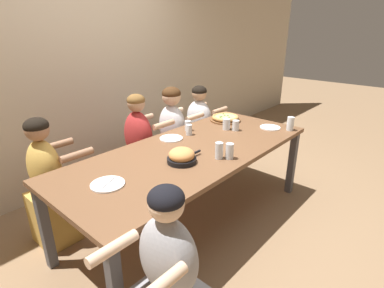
{
  "coord_description": "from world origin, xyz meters",
  "views": [
    {
      "loc": [
        -1.84,
        -1.63,
        1.8
      ],
      "look_at": [
        0.0,
        0.0,
        0.82
      ],
      "focal_mm": 28.0,
      "sensor_mm": 36.0,
      "label": 1
    }
  ],
  "objects": [
    {
      "name": "diner_far_center",
      "position": [
        -0.01,
        0.74,
        0.53
      ],
      "size": [
        0.51,
        0.4,
        1.17
      ],
      "rotation": [
        0.0,
        0.0,
        -1.57
      ],
      "color": "#B22D2D",
      "rests_on": "ground"
    },
    {
      "name": "empty_plate_b",
      "position": [
        1.0,
        -0.24,
        0.78
      ],
      "size": [
        0.22,
        0.22,
        0.02
      ],
      "color": "white",
      "rests_on": "dining_table"
    },
    {
      "name": "drinking_glass_g",
      "position": [
        0.0,
        -0.3,
        0.83
      ],
      "size": [
        0.07,
        0.07,
        0.14
      ],
      "color": "silver",
      "rests_on": "dining_table"
    },
    {
      "name": "restaurant_back_panel",
      "position": [
        0.0,
        1.55,
        1.6
      ],
      "size": [
        10.0,
        0.06,
        3.2
      ],
      "primitive_type": "cube",
      "color": "beige",
      "rests_on": "ground"
    },
    {
      "name": "drinking_glass_c",
      "position": [
        0.05,
        -0.36,
        0.83
      ],
      "size": [
        0.07,
        0.07,
        0.13
      ],
      "color": "silver",
      "rests_on": "dining_table"
    },
    {
      "name": "diner_far_midright",
      "position": [
        0.49,
        0.74,
        0.55
      ],
      "size": [
        0.51,
        0.4,
        1.17
      ],
      "rotation": [
        0.0,
        0.0,
        -1.57
      ],
      "color": "silver",
      "rests_on": "ground"
    },
    {
      "name": "drinking_glass_a",
      "position": [
        0.35,
        0.37,
        0.82
      ],
      "size": [
        0.07,
        0.07,
        0.11
      ],
      "color": "silver",
      "rests_on": "dining_table"
    },
    {
      "name": "diner_far_left",
      "position": [
        -0.99,
        0.74,
        0.52
      ],
      "size": [
        0.51,
        0.4,
        1.14
      ],
      "rotation": [
        0.0,
        0.0,
        -1.57
      ],
      "color": "gold",
      "rests_on": "ground"
    },
    {
      "name": "empty_plate_c",
      "position": [
        0.06,
        0.32,
        0.78
      ],
      "size": [
        0.22,
        0.22,
        0.02
      ],
      "color": "white",
      "rests_on": "dining_table"
    },
    {
      "name": "pizza_board_main",
      "position": [
        0.89,
        0.28,
        0.8
      ],
      "size": [
        0.35,
        0.35,
        0.06
      ],
      "color": "brown",
      "rests_on": "dining_table"
    },
    {
      "name": "dining_table",
      "position": [
        0.0,
        0.0,
        0.71
      ],
      "size": [
        2.47,
        1.03,
        0.77
      ],
      "color": "brown",
      "rests_on": "ground"
    },
    {
      "name": "skillet_bowl",
      "position": [
        -0.26,
        -0.12,
        0.82
      ],
      "size": [
        0.35,
        0.24,
        0.12
      ],
      "color": "black",
      "rests_on": "dining_table"
    },
    {
      "name": "drinking_glass_e",
      "position": [
        0.69,
        -0.0,
        0.82
      ],
      "size": [
        0.07,
        0.07,
        0.11
      ],
      "color": "silver",
      "rests_on": "dining_table"
    },
    {
      "name": "ground_plane",
      "position": [
        0.0,
        0.0,
        0.0
      ],
      "size": [
        18.0,
        18.0,
        0.0
      ],
      "primitive_type": "plane",
      "color": "#896B4C",
      "rests_on": "ground"
    },
    {
      "name": "drinking_glass_f",
      "position": [
        0.26,
        0.27,
        0.82
      ],
      "size": [
        0.06,
        0.06,
        0.11
      ],
      "color": "silver",
      "rests_on": "dining_table"
    },
    {
      "name": "empty_plate_a",
      "position": [
        -0.87,
        0.01,
        0.78
      ],
      "size": [
        0.24,
        0.24,
        0.02
      ],
      "color": "white",
      "rests_on": "dining_table"
    },
    {
      "name": "diner_near_left",
      "position": [
        -1.02,
        -0.74,
        0.5
      ],
      "size": [
        0.51,
        0.4,
        1.11
      ],
      "rotation": [
        0.0,
        0.0,
        1.57
      ],
      "color": "#99999E",
      "rests_on": "ground"
    },
    {
      "name": "drinking_glass_d",
      "position": [
        1.07,
        -0.43,
        0.84
      ],
      "size": [
        0.07,
        0.07,
        0.14
      ],
      "color": "silver",
      "rests_on": "dining_table"
    },
    {
      "name": "drinking_glass_b",
      "position": [
        0.65,
        0.09,
        0.82
      ],
      "size": [
        0.08,
        0.08,
        0.12
      ],
      "color": "silver",
      "rests_on": "dining_table"
    },
    {
      "name": "diner_far_right",
      "position": [
        0.97,
        0.74,
        0.51
      ],
      "size": [
        0.51,
        0.4,
        1.11
      ],
      "rotation": [
        0.0,
        0.0,
        -1.57
      ],
      "color": "silver",
      "rests_on": "ground"
    }
  ]
}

